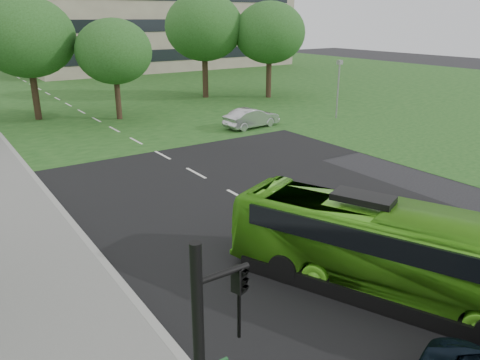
{
  "coord_description": "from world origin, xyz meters",
  "views": [
    {
      "loc": [
        -11.0,
        -10.23,
        7.67
      ],
      "look_at": [
        -1.27,
        4.09,
        1.6
      ],
      "focal_mm": 35.0,
      "sensor_mm": 36.0,
      "label": 1
    }
  ],
  "objects_px": {
    "tree_park_d": "(204,27)",
    "tree_park_e": "(270,33)",
    "tree_park_b": "(27,37)",
    "sedan": "(252,118)",
    "bus": "(392,252)",
    "camera_pole": "(338,81)",
    "tree_park_c": "(114,52)"
  },
  "relations": [
    {
      "from": "tree_park_d",
      "to": "tree_park_e",
      "type": "bearing_deg",
      "value": -34.24
    },
    {
      "from": "tree_park_b",
      "to": "sedan",
      "type": "distance_m",
      "value": 17.82
    },
    {
      "from": "tree_park_b",
      "to": "tree_park_e",
      "type": "height_order",
      "value": "tree_park_b"
    },
    {
      "from": "bus",
      "to": "sedan",
      "type": "distance_m",
      "value": 21.9
    },
    {
      "from": "tree_park_b",
      "to": "camera_pole",
      "type": "xyz_separation_m",
      "value": [
        19.7,
        -12.88,
        -3.29
      ]
    },
    {
      "from": "tree_park_e",
      "to": "tree_park_c",
      "type": "bearing_deg",
      "value": -173.9
    },
    {
      "from": "bus",
      "to": "tree_park_c",
      "type": "bearing_deg",
      "value": 62.01
    },
    {
      "from": "tree_park_e",
      "to": "bus",
      "type": "relative_size",
      "value": 0.95
    },
    {
      "from": "tree_park_b",
      "to": "camera_pole",
      "type": "height_order",
      "value": "tree_park_b"
    },
    {
      "from": "tree_park_e",
      "to": "bus",
      "type": "xyz_separation_m",
      "value": [
        -18.49,
        -29.85,
        -4.84
      ]
    },
    {
      "from": "bus",
      "to": "tree_park_e",
      "type": "bearing_deg",
      "value": 35.05
    },
    {
      "from": "camera_pole",
      "to": "tree_park_b",
      "type": "bearing_deg",
      "value": 169.23
    },
    {
      "from": "tree_park_c",
      "to": "sedan",
      "type": "bearing_deg",
      "value": -50.23
    },
    {
      "from": "tree_park_c",
      "to": "tree_park_d",
      "type": "xyz_separation_m",
      "value": [
        10.93,
        5.26,
        1.54
      ]
    },
    {
      "from": "tree_park_c",
      "to": "tree_park_e",
      "type": "bearing_deg",
      "value": 6.1
    },
    {
      "from": "tree_park_b",
      "to": "sedan",
      "type": "xyz_separation_m",
      "value": [
        12.22,
        -11.75,
        -5.49
      ]
    },
    {
      "from": "tree_park_d",
      "to": "bus",
      "type": "distance_m",
      "value": 36.33
    },
    {
      "from": "bus",
      "to": "camera_pole",
      "type": "distance_m",
      "value": 25.15
    },
    {
      "from": "tree_park_e",
      "to": "camera_pole",
      "type": "xyz_separation_m",
      "value": [
        -1.75,
        -11.14,
        -3.27
      ]
    },
    {
      "from": "tree_park_b",
      "to": "sedan",
      "type": "bearing_deg",
      "value": -43.87
    },
    {
      "from": "bus",
      "to": "sedan",
      "type": "xyz_separation_m",
      "value": [
        9.27,
        19.83,
        -0.63
      ]
    },
    {
      "from": "bus",
      "to": "sedan",
      "type": "height_order",
      "value": "bus"
    },
    {
      "from": "bus",
      "to": "camera_pole",
      "type": "height_order",
      "value": "camera_pole"
    },
    {
      "from": "tree_park_d",
      "to": "tree_park_b",
      "type": "bearing_deg",
      "value": -173.7
    },
    {
      "from": "tree_park_c",
      "to": "sedan",
      "type": "distance_m",
      "value": 11.67
    },
    {
      "from": "tree_park_c",
      "to": "tree_park_d",
      "type": "height_order",
      "value": "tree_park_d"
    },
    {
      "from": "tree_park_c",
      "to": "sedan",
      "type": "xyz_separation_m",
      "value": [
        6.9,
        -8.29,
        -4.45
      ]
    },
    {
      "from": "tree_park_e",
      "to": "bus",
      "type": "bearing_deg",
      "value": -121.78
    },
    {
      "from": "sedan",
      "to": "camera_pole",
      "type": "bearing_deg",
      "value": -104.23
    },
    {
      "from": "tree_park_b",
      "to": "tree_park_c",
      "type": "height_order",
      "value": "tree_park_b"
    },
    {
      "from": "tree_park_e",
      "to": "camera_pole",
      "type": "bearing_deg",
      "value": -98.94
    },
    {
      "from": "tree_park_d",
      "to": "bus",
      "type": "xyz_separation_m",
      "value": [
        -13.3,
        -33.38,
        -5.35
      ]
    }
  ]
}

